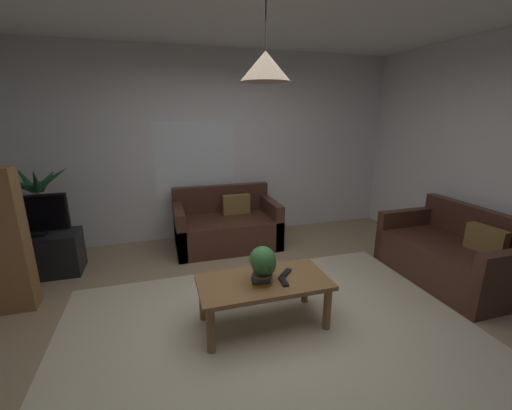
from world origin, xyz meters
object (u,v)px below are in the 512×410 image
object	(u,v)px
remote_on_table_0	(286,273)
potted_palm_corner	(42,220)
book_on_table_0	(261,285)
potted_plant_on_table	(263,263)
couch_under_window	(226,227)
book_on_table_2	(261,280)
remote_on_table_1	(284,281)
coffee_table	(264,287)
tv_stand	(39,255)
tv	(31,215)
couch_right_side	(451,257)
book_on_table_1	(261,282)
pendant_lamp	(265,66)

from	to	relation	value
remote_on_table_0	potted_palm_corner	xyz separation A→B (m)	(-2.50, 2.05, 0.10)
book_on_table_0	potted_plant_on_table	world-z (taller)	potted_plant_on_table
couch_under_window	remote_on_table_0	size ratio (longest dim) A/B	8.95
potted_palm_corner	book_on_table_2	bearing A→B (deg)	-44.64
book_on_table_0	remote_on_table_1	distance (m)	0.21
remote_on_table_1	potted_palm_corner	bearing A→B (deg)	142.15
coffee_table	tv_stand	world-z (taller)	tv_stand
tv	couch_under_window	bearing A→B (deg)	6.96
tv	potted_plant_on_table	bearing A→B (deg)	-37.01
book_on_table_2	tv_stand	world-z (taller)	book_on_table_2
couch_under_window	book_on_table_0	distance (m)	2.02
couch_right_side	tv_stand	world-z (taller)	couch_right_side
book_on_table_2	book_on_table_1	bearing A→B (deg)	47.91
tv	pendant_lamp	size ratio (longest dim) A/B	1.18
remote_on_table_0	potted_palm_corner	world-z (taller)	potted_palm_corner
couch_right_side	potted_plant_on_table	size ratio (longest dim) A/B	4.44
remote_on_table_0	potted_plant_on_table	bearing A→B (deg)	-119.06
couch_under_window	book_on_table_0	bearing A→B (deg)	-93.41
couch_right_side	pendant_lamp	size ratio (longest dim) A/B	2.30
couch_right_side	tv_stand	size ratio (longest dim) A/B	1.66
book_on_table_0	remote_on_table_1	world-z (taller)	book_on_table_0
book_on_table_2	couch_right_side	bearing A→B (deg)	6.81
book_on_table_0	tv_stand	bearing A→B (deg)	141.19
couch_under_window	potted_palm_corner	bearing A→B (deg)	175.83
couch_right_side	potted_plant_on_table	bearing A→B (deg)	-84.63
tv_stand	remote_on_table_1	bearing A→B (deg)	-36.36
remote_on_table_1	tv	size ratio (longest dim) A/B	0.21
book_on_table_0	potted_palm_corner	xyz separation A→B (m)	(-2.22, 2.18, 0.10)
tv	potted_palm_corner	size ratio (longest dim) A/B	0.60
coffee_table	pendant_lamp	distance (m)	1.82
remote_on_table_1	pendant_lamp	bearing A→B (deg)	152.60
book_on_table_1	remote_on_table_0	size ratio (longest dim) A/B	0.72
book_on_table_0	tv	xyz separation A→B (m)	(-2.18, 1.73, 0.29)
couch_under_window	book_on_table_1	distance (m)	2.02
book_on_table_1	book_on_table_2	world-z (taller)	book_on_table_2
potted_palm_corner	pendant_lamp	distance (m)	3.50
book_on_table_1	remote_on_table_1	xyz separation A→B (m)	(0.20, -0.01, -0.02)
tv_stand	potted_plant_on_table	bearing A→B (deg)	-37.36
coffee_table	potted_palm_corner	bearing A→B (deg)	137.39
potted_plant_on_table	tv	distance (m)	2.78
couch_right_side	pendant_lamp	xyz separation A→B (m)	(-2.33, -0.19, 1.92)
remote_on_table_1	couch_right_side	bearing A→B (deg)	11.55
book_on_table_0	book_on_table_1	xyz separation A→B (m)	(0.01, 0.00, 0.02)
remote_on_table_1	remote_on_table_0	bearing A→B (deg)	65.18
tv_stand	tv	distance (m)	0.50
book_on_table_0	remote_on_table_0	bearing A→B (deg)	25.16
coffee_table	remote_on_table_1	bearing A→B (deg)	-31.56
couch_right_side	book_on_table_0	distance (m)	2.41
book_on_table_1	remote_on_table_1	size ratio (longest dim) A/B	0.72
book_on_table_2	couch_under_window	bearing A→B (deg)	86.54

